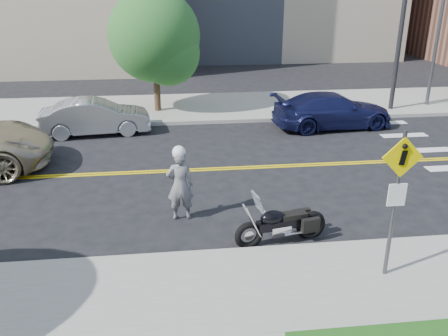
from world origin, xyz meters
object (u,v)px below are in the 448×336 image
object	(u,v)px
parked_car_blue	(332,110)
motorcycle	(282,216)
pedestrian_sign	(397,192)
motorcyclist	(180,183)
parked_car_silver	(95,117)

from	to	relation	value
parked_car_blue	motorcycle	bearing A→B (deg)	149.14
pedestrian_sign	parked_car_blue	world-z (taller)	pedestrian_sign
motorcyclist	parked_car_silver	distance (m)	8.00
motorcycle	parked_car_blue	size ratio (longest dim) A/B	0.45
pedestrian_sign	motorcycle	world-z (taller)	pedestrian_sign
pedestrian_sign	motorcycle	bearing A→B (deg)	135.17
motorcyclist	parked_car_blue	distance (m)	9.57
motorcyclist	parked_car_silver	world-z (taller)	motorcyclist
parked_car_silver	parked_car_blue	xyz separation A→B (m)	(9.36, -0.21, 0.02)
parked_car_blue	motorcyclist	bearing A→B (deg)	133.17
pedestrian_sign	motorcyclist	size ratio (longest dim) A/B	1.55
motorcyclist	pedestrian_sign	bearing A→B (deg)	141.09
pedestrian_sign	parked_car_blue	bearing A→B (deg)	77.12
parked_car_silver	parked_car_blue	world-z (taller)	parked_car_blue
pedestrian_sign	motorcyclist	world-z (taller)	pedestrian_sign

